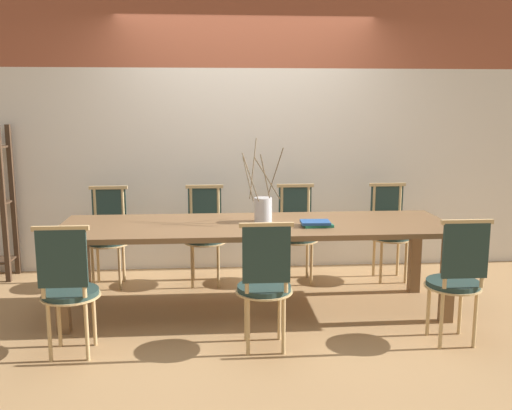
{
  "coord_description": "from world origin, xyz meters",
  "views": [
    {
      "loc": [
        -0.34,
        -4.42,
        1.66
      ],
      "look_at": [
        0.0,
        0.0,
        0.87
      ],
      "focal_mm": 40.0,
      "sensor_mm": 36.0,
      "label": 1
    }
  ],
  "objects_px": {
    "chair_near_center": "(456,277)",
    "vase_centerpiece": "(263,208)",
    "chair_far_center": "(296,230)",
    "book_stack": "(316,224)",
    "dining_table": "(256,233)"
  },
  "relations": [
    {
      "from": "chair_far_center",
      "to": "book_stack",
      "type": "xyz_separation_m",
      "value": [
        0.02,
        -0.91,
        0.25
      ]
    },
    {
      "from": "chair_near_center",
      "to": "vase_centerpiece",
      "type": "bearing_deg",
      "value": 146.3
    },
    {
      "from": "chair_near_center",
      "to": "vase_centerpiece",
      "type": "height_order",
      "value": "vase_centerpiece"
    },
    {
      "from": "chair_far_center",
      "to": "vase_centerpiece",
      "type": "relative_size",
      "value": 1.37
    },
    {
      "from": "vase_centerpiece",
      "to": "chair_near_center",
      "type": "bearing_deg",
      "value": -33.7
    },
    {
      "from": "dining_table",
      "to": "chair_far_center",
      "type": "relative_size",
      "value": 3.4
    },
    {
      "from": "chair_far_center",
      "to": "book_stack",
      "type": "relative_size",
      "value": 3.62
    },
    {
      "from": "chair_far_center",
      "to": "dining_table",
      "type": "bearing_deg",
      "value": 60.29
    },
    {
      "from": "chair_far_center",
      "to": "book_stack",
      "type": "distance_m",
      "value": 0.95
    },
    {
      "from": "dining_table",
      "to": "chair_near_center",
      "type": "xyz_separation_m",
      "value": [
        1.32,
        -0.77,
        -0.15
      ]
    },
    {
      "from": "dining_table",
      "to": "vase_centerpiece",
      "type": "relative_size",
      "value": 4.64
    },
    {
      "from": "chair_near_center",
      "to": "vase_centerpiece",
      "type": "xyz_separation_m",
      "value": [
        -1.26,
        0.84,
        0.34
      ]
    },
    {
      "from": "dining_table",
      "to": "vase_centerpiece",
      "type": "bearing_deg",
      "value": 47.76
    },
    {
      "from": "chair_near_center",
      "to": "chair_far_center",
      "type": "relative_size",
      "value": 1.0
    },
    {
      "from": "dining_table",
      "to": "book_stack",
      "type": "height_order",
      "value": "book_stack"
    }
  ]
}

